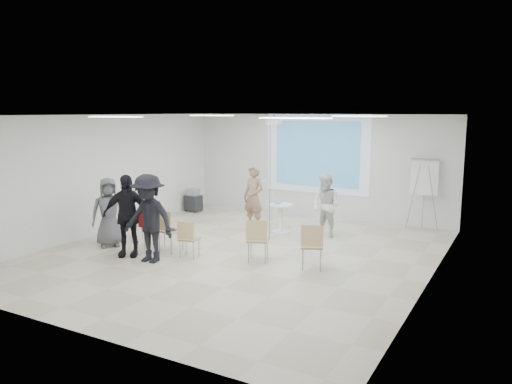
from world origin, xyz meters
The scene contains 30 objects.
floor centered at (0.00, 0.00, -0.05)m, with size 8.00×9.00×0.10m, color beige.
ceiling centered at (0.00, 0.00, 3.05)m, with size 8.00×9.00×0.10m, color white.
wall_back centered at (0.00, 4.55, 1.50)m, with size 8.00×0.10×3.00m, color silver.
wall_left centered at (-4.05, 0.00, 1.50)m, with size 0.10×9.00×3.00m, color silver.
wall_right centered at (4.05, 0.00, 1.50)m, with size 0.10×9.00×3.00m, color silver.
projection_halo centered at (0.00, 4.49, 1.85)m, with size 3.20×0.01×2.30m, color silver.
projection_image centered at (0.00, 4.47, 1.85)m, with size 2.60×0.01×1.90m, color teal.
pedestal_table centered at (-0.01, 2.11, 0.43)m, with size 0.75×0.75×0.77m.
player_left centered at (-0.82, 2.17, 0.96)m, with size 0.70×0.47×1.92m, color #9E7961.
player_right centered at (1.13, 2.33, 0.87)m, with size 0.84×0.67×1.74m, color white.
controller_left centered at (-0.64, 2.42, 1.26)m, with size 0.04×0.12×0.04m, color white.
controller_right centered at (0.95, 2.58, 1.17)m, with size 0.04×0.11×0.04m, color white.
chair_far_left centered at (-2.91, -0.27, 0.54)m, with size 0.45×0.48×0.91m.
chair_left_mid centered at (-1.92, -0.59, 0.50)m, with size 0.42×0.45×0.85m.
chair_left_inner centered at (-1.39, -0.68, 0.56)m, with size 0.50×0.53×0.95m.
chair_center centered at (-0.75, -0.82, 0.47)m, with size 0.45×0.47×0.80m.
chair_right_inner centered at (0.69, -0.39, 0.54)m, with size 0.56×0.58×0.91m.
chair_right_far centered at (1.85, -0.30, 0.54)m, with size 0.57×0.59×0.92m.
red_jacket centered at (-1.92, -0.74, 0.72)m, with size 0.43×0.10×0.41m, color maroon.
laptop centered at (-1.38, -0.58, 0.51)m, with size 0.35×0.25×0.03m, color black.
audience_left centered at (-1.99, -1.30, 1.02)m, with size 1.18×0.71×2.03m, color black.
audience_mid centered at (-1.29, -1.41, 1.04)m, with size 1.34×0.73×2.07m, color black.
audience_outer centered at (-2.91, -0.91, 0.89)m, with size 0.87×0.57×1.78m, color #5D5E63.
flipchart_easel centered at (3.10, 4.23, 1.39)m, with size 0.81×0.62×1.89m.
av_cart centered at (-3.62, 3.33, 0.32)m, with size 0.50×0.42×0.70m.
ceiling_projector centered at (0.10, 1.49, 2.69)m, with size 0.30×0.25×3.00m.
fluor_panel_nw centered at (-2.00, 2.00, 2.97)m, with size 1.20×0.30×0.02m, color white.
fluor_panel_ne centered at (2.00, 2.00, 2.97)m, with size 1.20×0.30×0.02m, color white.
fluor_panel_sw centered at (-2.00, -1.50, 2.97)m, with size 1.20×0.30×0.02m, color white.
fluor_panel_se centered at (2.00, -1.50, 2.97)m, with size 1.20×0.30×0.02m, color white.
Camera 1 is at (5.44, -9.10, 3.08)m, focal length 35.00 mm.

